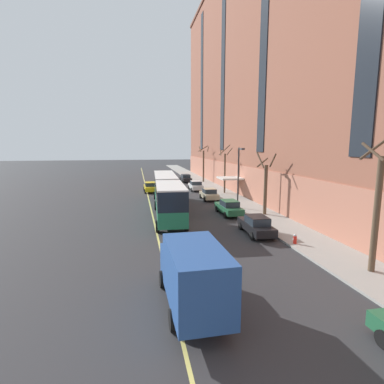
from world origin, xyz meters
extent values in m
plane|color=#303033|center=(0.00, 0.00, 0.00)|extent=(260.00, 260.00, 0.00)
cube|color=#9E9B93|center=(8.76, 3.00, 0.07)|extent=(4.08, 160.00, 0.15)
cube|color=#935642|center=(16.80, 0.00, 18.92)|extent=(12.00, 110.00, 37.84)
cube|color=#B67058|center=(10.73, 0.00, 2.20)|extent=(0.14, 110.00, 4.40)
cube|color=silver|center=(9.20, 14.78, 2.60)|extent=(3.20, 3.40, 0.24)
cube|color=#1E232B|center=(10.75, 8.25, 20.81)|extent=(0.10, 2.00, 28.76)
cube|color=#1E232B|center=(10.75, 24.75, 20.81)|extent=(0.10, 2.00, 28.76)
cube|color=#1E232B|center=(10.75, 41.25, 20.81)|extent=(0.10, 2.00, 28.76)
cube|color=#1E704C|center=(-0.54, 10.54, 1.29)|extent=(2.97, 10.98, 1.35)
cube|color=black|center=(-0.54, 10.54, 2.79)|extent=(2.98, 10.98, 1.65)
cube|color=white|center=(-0.54, 10.54, 3.68)|extent=(3.00, 10.98, 0.12)
cube|color=#19232D|center=(-0.28, 16.00, 2.63)|extent=(2.25, 0.19, 1.24)
cube|color=orange|center=(-0.28, 16.01, 3.44)|extent=(1.71, 0.14, 0.28)
cube|color=black|center=(-0.28, 16.02, 0.72)|extent=(2.40, 0.24, 0.24)
cube|color=white|center=(-1.13, 16.06, 0.97)|extent=(0.28, 0.07, 0.18)
cube|color=white|center=(0.58, 15.98, 0.97)|extent=(0.28, 0.07, 0.18)
cylinder|color=#595651|center=(-0.83, 4.60, 2.12)|extent=(2.37, 1.11, 2.33)
cube|color=#1E704C|center=(-1.03, 0.43, 1.29)|extent=(2.80, 7.47, 1.35)
cube|color=black|center=(-1.03, 0.43, 2.79)|extent=(2.81, 7.47, 1.65)
cube|color=white|center=(-1.03, 0.43, 3.68)|extent=(2.83, 7.47, 0.12)
cylinder|color=black|center=(-1.58, 14.40, 0.50)|extent=(0.35, 1.01, 1.00)
cylinder|color=black|center=(0.87, 14.28, 0.50)|extent=(0.35, 1.01, 1.00)
cylinder|color=black|center=(-1.92, 7.34, 0.50)|extent=(0.35, 1.01, 1.00)
cylinder|color=black|center=(0.53, 7.22, 0.50)|extent=(0.35, 1.01, 1.00)
cylinder|color=black|center=(-2.35, -1.53, 0.50)|extent=(0.35, 1.01, 1.00)
cylinder|color=black|center=(0.10, -1.65, 0.50)|extent=(0.35, 1.01, 1.00)
cube|color=#23603D|center=(5.49, 3.61, 0.64)|extent=(1.85, 4.80, 0.64)
cube|color=#232D38|center=(5.49, 3.37, 1.24)|extent=(1.57, 2.18, 0.56)
cube|color=#23603D|center=(5.49, 3.37, 1.54)|extent=(1.54, 2.08, 0.04)
cylinder|color=black|center=(4.60, 5.06, 0.32)|extent=(0.24, 0.65, 0.64)
cylinder|color=black|center=(6.30, 5.10, 0.32)|extent=(0.24, 0.65, 0.64)
cylinder|color=black|center=(4.67, 2.12, 0.32)|extent=(0.24, 0.65, 0.64)
cylinder|color=black|center=(6.37, 2.16, 0.32)|extent=(0.24, 0.65, 0.64)
cube|color=#BCAD89|center=(5.50, 12.41, 0.64)|extent=(1.77, 4.23, 0.64)
cube|color=#232D38|center=(5.50, 12.20, 1.24)|extent=(1.56, 1.91, 0.56)
cube|color=#BCAD89|center=(5.50, 12.20, 1.54)|extent=(1.52, 1.82, 0.04)
cylinder|color=black|center=(4.63, 13.72, 0.32)|extent=(0.22, 0.64, 0.64)
cylinder|color=black|center=(6.37, 13.72, 0.32)|extent=(0.22, 0.64, 0.64)
cylinder|color=black|center=(4.63, 11.10, 0.32)|extent=(0.22, 0.64, 0.64)
cylinder|color=black|center=(6.37, 11.10, 0.32)|extent=(0.22, 0.64, 0.64)
cylinder|color=black|center=(4.61, -17.62, 0.32)|extent=(0.23, 0.64, 0.64)
cube|color=silver|center=(5.42, 21.24, 0.64)|extent=(1.87, 4.63, 0.64)
cube|color=#232D38|center=(5.41, 21.01, 1.24)|extent=(1.61, 2.10, 0.56)
cube|color=silver|center=(5.41, 21.01, 1.54)|extent=(1.57, 2.00, 0.04)
cylinder|color=black|center=(4.57, 22.68, 0.32)|extent=(0.23, 0.64, 0.64)
cylinder|color=black|center=(6.32, 22.65, 0.32)|extent=(0.23, 0.64, 0.64)
cylinder|color=black|center=(4.52, 19.84, 0.32)|extent=(0.23, 0.64, 0.64)
cylinder|color=black|center=(6.26, 19.80, 0.32)|extent=(0.23, 0.64, 0.64)
cube|color=black|center=(5.61, 32.42, 0.64)|extent=(1.81, 4.66, 0.64)
cube|color=#232D38|center=(5.61, 32.19, 1.24)|extent=(1.55, 2.11, 0.56)
cube|color=black|center=(5.61, 32.19, 1.54)|extent=(1.52, 2.02, 0.04)
cylinder|color=black|center=(4.74, 33.84, 0.32)|extent=(0.23, 0.64, 0.64)
cylinder|color=black|center=(6.42, 33.87, 0.32)|extent=(0.23, 0.64, 0.64)
cylinder|color=black|center=(4.80, 30.97, 0.32)|extent=(0.23, 0.64, 0.64)
cylinder|color=black|center=(6.48, 31.01, 0.32)|extent=(0.23, 0.64, 0.64)
cube|color=black|center=(5.55, -3.60, 0.64)|extent=(1.84, 4.73, 0.64)
cube|color=#232D38|center=(5.54, -3.84, 1.24)|extent=(1.56, 2.15, 0.56)
cube|color=black|center=(5.54, -3.84, 1.54)|extent=(1.52, 2.06, 0.04)
cylinder|color=black|center=(4.76, -2.13, 0.32)|extent=(0.24, 0.65, 0.64)
cylinder|color=black|center=(6.42, -2.18, 0.32)|extent=(0.24, 0.65, 0.64)
cylinder|color=black|center=(4.67, -5.03, 0.32)|extent=(0.24, 0.65, 0.64)
cylinder|color=black|center=(6.34, -5.08, 0.32)|extent=(0.24, 0.65, 0.64)
cube|color=#285199|center=(-1.68, -14.70, 1.92)|extent=(2.31, 4.47, 2.44)
cube|color=#285199|center=(-1.76, -11.44, 1.25)|extent=(2.13, 1.75, 1.60)
cube|color=#1E2833|center=(-1.78, -10.56, 1.50)|extent=(1.87, 0.13, 0.80)
cylinder|color=black|center=(-2.80, -11.47, 0.42)|extent=(0.28, 0.85, 0.84)
cylinder|color=black|center=(-0.71, -11.41, 0.42)|extent=(0.28, 0.85, 0.84)
cylinder|color=black|center=(-2.71, -15.19, 0.42)|extent=(0.28, 0.85, 0.84)
cylinder|color=black|center=(-0.62, -15.14, 0.42)|extent=(0.28, 0.85, 0.84)
cube|color=yellow|center=(-1.94, 20.87, 0.64)|extent=(1.85, 4.61, 0.64)
cube|color=#232D38|center=(-1.93, 20.64, 1.24)|extent=(1.57, 2.10, 0.56)
cube|color=yellow|center=(-1.93, 20.64, 1.54)|extent=(1.53, 2.01, 0.04)
cylinder|color=black|center=(-2.82, 22.26, 0.32)|extent=(0.24, 0.65, 0.64)
cylinder|color=black|center=(-1.14, 22.31, 0.32)|extent=(0.24, 0.65, 0.64)
cylinder|color=black|center=(-2.74, 19.43, 0.32)|extent=(0.24, 0.65, 0.64)
cylinder|color=black|center=(-1.06, 19.48, 0.32)|extent=(0.24, 0.65, 0.64)
cylinder|color=brown|center=(9.01, -12.02, 3.40)|extent=(0.35, 0.35, 6.49)
cylinder|color=brown|center=(9.12, -11.29, 7.02)|extent=(1.58, 0.41, 1.29)
cylinder|color=brown|center=(8.33, -12.12, 6.88)|extent=(0.36, 1.45, 1.01)
cylinder|color=brown|center=(9.01, 2.45, 2.70)|extent=(0.35, 0.35, 5.09)
cylinder|color=brown|center=(9.67, 2.42, 5.70)|extent=(0.23, 1.45, 1.43)
cylinder|color=brown|center=(8.85, 3.06, 5.47)|extent=(1.34, 0.49, 0.98)
cylinder|color=brown|center=(8.30, 2.37, 5.78)|extent=(0.33, 1.54, 1.58)
cylinder|color=brown|center=(9.01, 16.93, 3.08)|extent=(0.26, 0.26, 5.86)
cylinder|color=brown|center=(9.73, 17.10, 6.32)|extent=(0.47, 1.53, 1.11)
cylinder|color=brown|center=(9.17, 17.71, 6.56)|extent=(1.67, 0.46, 1.59)
cylinder|color=brown|center=(8.36, 17.06, 6.20)|extent=(0.39, 1.37, 0.88)
cylinder|color=brown|center=(9.01, 31.40, 3.20)|extent=(0.31, 0.31, 6.09)
cylinder|color=brown|center=(9.86, 31.27, 6.49)|extent=(0.41, 1.80, 1.02)
cylinder|color=brown|center=(9.15, 32.33, 6.61)|extent=(1.95, 0.43, 1.26)
cylinder|color=brown|center=(8.28, 31.39, 6.53)|extent=(0.17, 1.53, 1.09)
cylinder|color=#2D2D30|center=(7.32, 6.09, 3.56)|extent=(0.16, 0.16, 6.83)
cylinder|color=#2D2D30|center=(7.32, 5.54, 6.88)|extent=(0.10, 1.10, 0.10)
cube|color=#3D3D3F|center=(7.32, 4.99, 6.83)|extent=(0.36, 0.60, 0.20)
cylinder|color=red|center=(7.22, -6.82, 0.43)|extent=(0.24, 0.24, 0.55)
sphere|color=silver|center=(7.22, -6.82, 0.77)|extent=(0.20, 0.20, 0.20)
cylinder|color=silver|center=(7.06, -6.82, 0.48)|extent=(0.10, 0.09, 0.09)
cylinder|color=silver|center=(7.38, -6.82, 0.48)|extent=(0.10, 0.09, 0.09)
cube|color=#E0D66B|center=(-2.44, 3.00, 0.00)|extent=(0.16, 140.00, 0.01)
camera|label=1|loc=(-3.94, -26.00, 7.19)|focal=28.00mm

